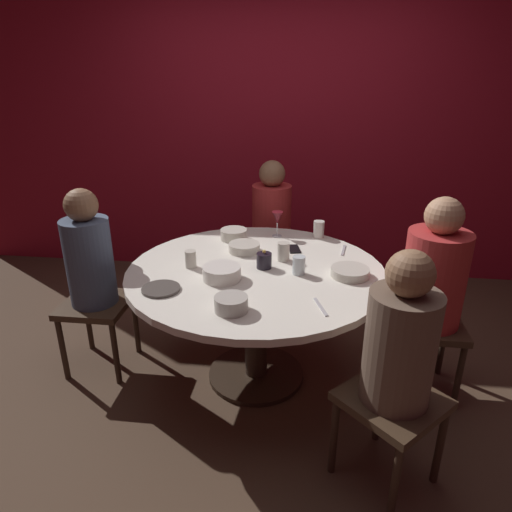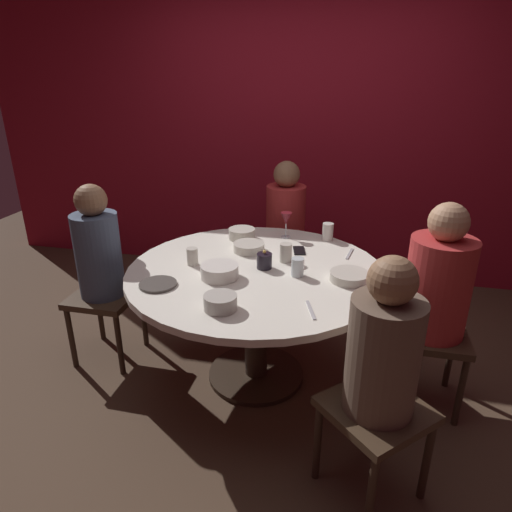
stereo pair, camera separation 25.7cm
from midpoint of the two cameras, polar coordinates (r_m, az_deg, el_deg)
ground_plane at (r=2.99m, az=2.55°, el=-14.89°), size 8.00×8.00×0.00m
back_wall at (r=4.14m, az=7.50°, el=15.17°), size 6.00×0.10×2.60m
dining_table at (r=2.66m, az=2.77°, el=-4.31°), size 1.49×1.49×0.75m
seated_diner_left at (r=2.94m, az=-16.92°, el=-0.10°), size 0.40×0.40×1.19m
seated_diner_back at (r=3.57m, az=5.83°, el=4.66°), size 0.40×0.40×1.18m
seated_diner_right at (r=2.64m, az=24.59°, el=-3.65°), size 0.40×0.40×1.21m
seated_diner_front_right at (r=2.00m, az=19.38°, el=-12.11°), size 0.57×0.57×1.17m
candle_holder at (r=2.60m, az=3.90°, el=-0.68°), size 0.09×0.09×0.11m
wine_glass at (r=3.07m, az=6.23°, el=4.57°), size 0.08×0.08×0.18m
dinner_plate at (r=2.43m, az=-9.34°, el=-3.61°), size 0.20×0.20×0.01m
cell_phone at (r=2.88m, az=8.02°, el=0.64°), size 0.10×0.15×0.01m
bowl_serving_large at (r=2.53m, az=14.59°, el=-2.58°), size 0.21×0.21×0.05m
bowl_salad_center at (r=3.06m, az=0.61°, el=2.79°), size 0.18×0.18×0.07m
bowl_small_white at (r=2.85m, az=1.68°, el=1.08°), size 0.20×0.20×0.05m
bowl_sauce_side at (r=2.16m, az=-1.12°, el=-5.93°), size 0.16×0.16×0.07m
bowl_rice_portion at (r=2.48m, az=-1.67°, el=-2.01°), size 0.21×0.21×0.07m
cup_near_candle at (r=2.52m, az=8.20°, el=-1.45°), size 0.07×0.07×0.10m
cup_by_left_diner at (r=3.08m, az=11.43°, el=2.97°), size 0.07×0.07×0.12m
cup_by_right_diner at (r=2.65m, az=-5.30°, el=-0.11°), size 0.07×0.07×0.10m
cup_center_front at (r=2.70m, az=6.52°, el=0.36°), size 0.07×0.07×0.11m
fork_near_plate at (r=2.89m, az=14.25°, el=0.23°), size 0.04×0.18×0.01m
knife_near_plate at (r=2.20m, az=10.30°, el=-6.80°), size 0.07×0.18×0.01m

